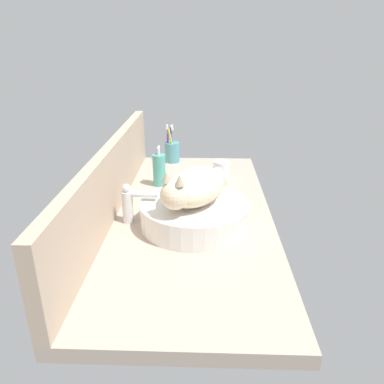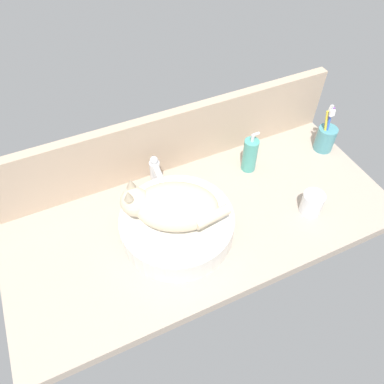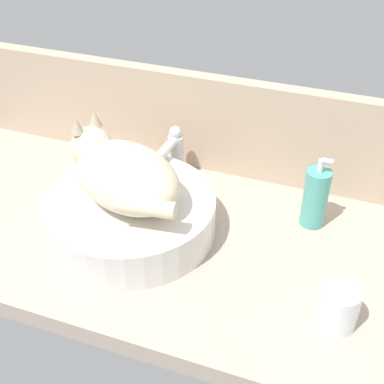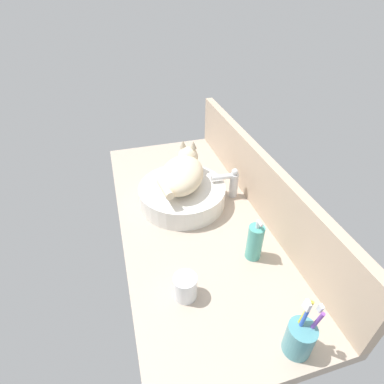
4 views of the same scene
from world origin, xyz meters
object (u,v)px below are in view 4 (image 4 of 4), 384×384
at_px(soap_dispenser, 255,242).
at_px(toothbrush_cup, 300,338).
at_px(cat, 182,173).
at_px(sink_basin, 182,194).
at_px(water_glass, 185,288).
at_px(faucet, 231,182).

relative_size(soap_dispenser, toothbrush_cup, 0.88).
bearing_deg(cat, sink_basin, -23.78).
relative_size(cat, toothbrush_cup, 1.61).
bearing_deg(water_glass, sink_basin, 166.67).
bearing_deg(soap_dispenser, faucet, 170.90).
xyz_separation_m(faucet, water_glass, (0.42, -0.31, -0.04)).
height_order(sink_basin, faucet, faucet).
height_order(soap_dispenser, water_glass, soap_dispenser).
distance_m(toothbrush_cup, water_glass, 0.33).
distance_m(sink_basin, cat, 0.10).
height_order(toothbrush_cup, water_glass, toothbrush_cup).
height_order(cat, soap_dispenser, cat).
distance_m(sink_basin, faucet, 0.21).
bearing_deg(water_glass, cat, 166.37).
bearing_deg(sink_basin, toothbrush_cup, 10.90).
relative_size(toothbrush_cup, water_glass, 2.35).
distance_m(cat, water_glass, 0.48).
bearing_deg(toothbrush_cup, faucet, 172.89).
bearing_deg(faucet, cat, -97.25).
xyz_separation_m(sink_basin, faucet, (0.01, 0.21, 0.03)).
relative_size(sink_basin, soap_dispenser, 2.14).
xyz_separation_m(cat, toothbrush_cup, (0.68, 0.12, -0.09)).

